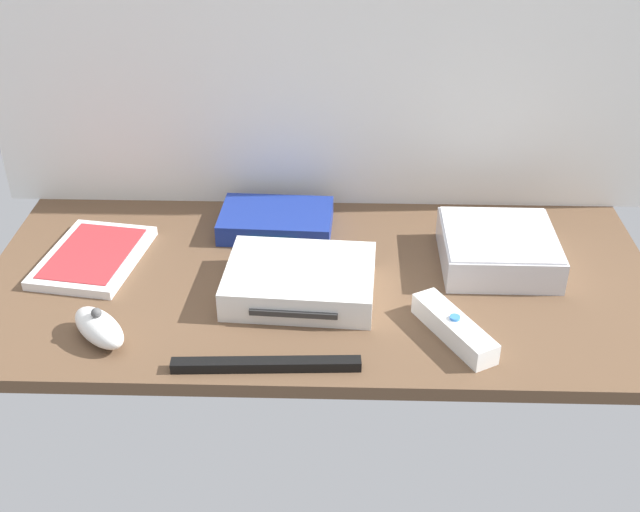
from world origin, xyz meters
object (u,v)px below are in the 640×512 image
(remote_wand, at_px, (454,328))
(remote_nunchuk, at_px, (99,328))
(sensor_bar, at_px, (266,365))
(network_router, at_px, (276,221))
(mini_computer, at_px, (498,248))
(game_console, at_px, (300,280))
(game_case, at_px, (93,257))

(remote_wand, distance_m, remote_nunchuk, 0.47)
(sensor_bar, bearing_deg, network_router, 89.61)
(sensor_bar, bearing_deg, mini_computer, 35.49)
(mini_computer, distance_m, network_router, 0.36)
(network_router, distance_m, remote_wand, 0.38)
(game_console, height_order, game_case, game_console)
(game_console, distance_m, sensor_bar, 0.17)
(mini_computer, relative_size, sensor_bar, 0.71)
(network_router, distance_m, remote_nunchuk, 0.37)
(network_router, xyz_separation_m, remote_wand, (0.26, -0.28, -0.00))
(game_case, bearing_deg, mini_computer, 9.78)
(game_console, distance_m, remote_nunchuk, 0.28)
(game_case, distance_m, network_router, 0.29)
(remote_wand, relative_size, remote_nunchuk, 1.44)
(network_router, bearing_deg, sensor_bar, -85.43)
(game_console, xyz_separation_m, remote_nunchuk, (-0.26, -0.12, -0.00))
(game_console, distance_m, mini_computer, 0.31)
(game_console, height_order, remote_wand, game_console)
(network_router, height_order, remote_nunchuk, remote_nunchuk)
(network_router, relative_size, remote_nunchuk, 1.81)
(sensor_bar, bearing_deg, game_case, 136.63)
(game_console, height_order, network_router, game_console)
(remote_wand, xyz_separation_m, sensor_bar, (-0.24, -0.07, -0.01))
(network_router, relative_size, sensor_bar, 0.77)
(network_router, distance_m, sensor_bar, 0.35)
(game_console, relative_size, remote_nunchuk, 2.16)
(remote_wand, bearing_deg, remote_nunchuk, 153.09)
(mini_computer, xyz_separation_m, sensor_bar, (-0.33, -0.26, -0.02))
(mini_computer, bearing_deg, remote_wand, -115.11)
(game_case, height_order, network_router, network_router)
(game_case, bearing_deg, remote_nunchuk, -63.42)
(remote_nunchuk, bearing_deg, network_router, 9.77)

